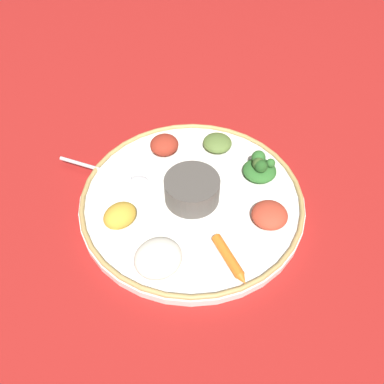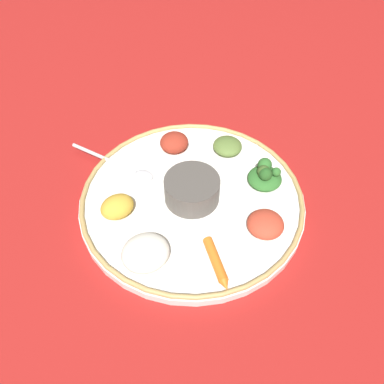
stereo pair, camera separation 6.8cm
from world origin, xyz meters
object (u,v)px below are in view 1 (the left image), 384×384
spoon (118,175)px  greens_pile (260,168)px  carrot_near_spoon (230,259)px  center_bowl (192,189)px

spoon → greens_pile: bearing=46.3°
carrot_near_spoon → greens_pile: bearing=116.0°
greens_pile → carrot_near_spoon: size_ratio=0.77×
center_bowl → carrot_near_spoon: (0.13, -0.05, -0.02)m
spoon → greens_pile: 0.25m
center_bowl → carrot_near_spoon: center_bowl is taller
center_bowl → spoon: size_ratio=0.55×
spoon → greens_pile: size_ratio=2.46×
spoon → greens_pile: greens_pile is taller
carrot_near_spoon → center_bowl: bearing=159.6°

